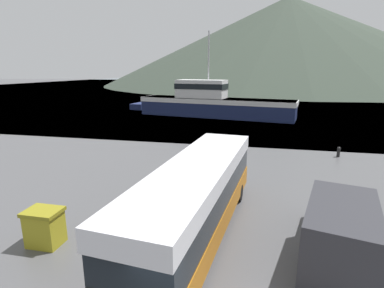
% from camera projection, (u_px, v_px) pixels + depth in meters
% --- Properties ---
extents(water_surface, '(240.00, 240.00, 0.00)m').
position_uv_depth(water_surface, '(254.00, 85.00, 141.21)').
color(water_surface, slate).
rests_on(water_surface, ground).
extents(hill_backdrop, '(169.96, 169.96, 39.82)m').
position_uv_depth(hill_backdrop, '(287.00, 41.00, 141.57)').
color(hill_backdrop, '#333D33').
rests_on(hill_backdrop, ground).
extents(tour_bus, '(3.68, 11.67, 3.21)m').
position_uv_depth(tour_bus, '(197.00, 196.00, 12.28)').
color(tour_bus, '#B26614').
rests_on(tour_bus, ground).
extents(delivery_van, '(3.64, 6.46, 2.44)m').
position_uv_depth(delivery_van, '(340.00, 228.00, 10.74)').
color(delivery_van, '#2D2D33').
rests_on(delivery_van, ground).
extents(fishing_boat, '(23.66, 8.68, 12.27)m').
position_uv_depth(fishing_boat, '(213.00, 103.00, 44.75)').
color(fishing_boat, '#19234C').
rests_on(fishing_boat, water_surface).
extents(storage_bin, '(1.38, 1.06, 1.50)m').
position_uv_depth(storage_bin, '(45.00, 227.00, 11.86)').
color(storage_bin, olive).
rests_on(storage_bin, ground).
extents(small_boat, '(3.01, 6.01, 1.01)m').
position_uv_depth(small_boat, '(143.00, 105.00, 54.78)').
color(small_boat, '#19234C').
rests_on(small_boat, water_surface).
extents(mooring_bollard, '(0.28, 0.28, 0.83)m').
position_uv_depth(mooring_bollard, '(339.00, 151.00, 24.03)').
color(mooring_bollard, black).
rests_on(mooring_bollard, ground).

